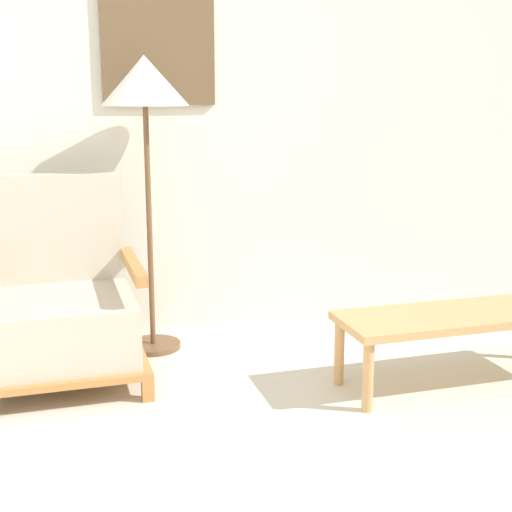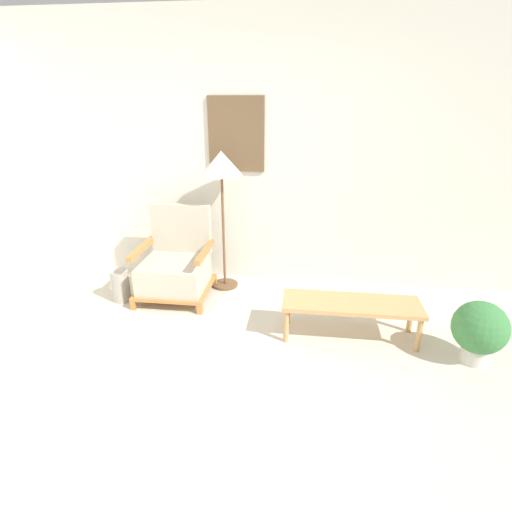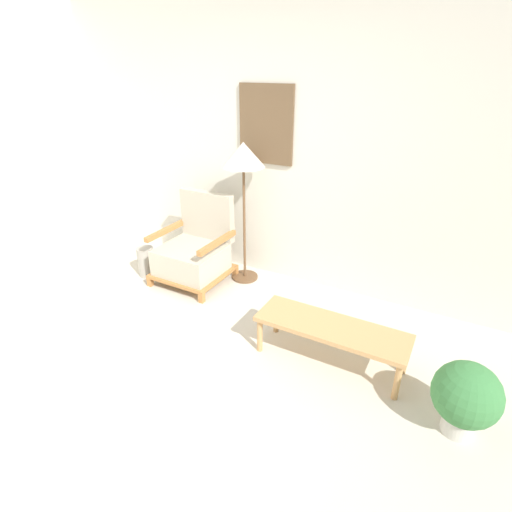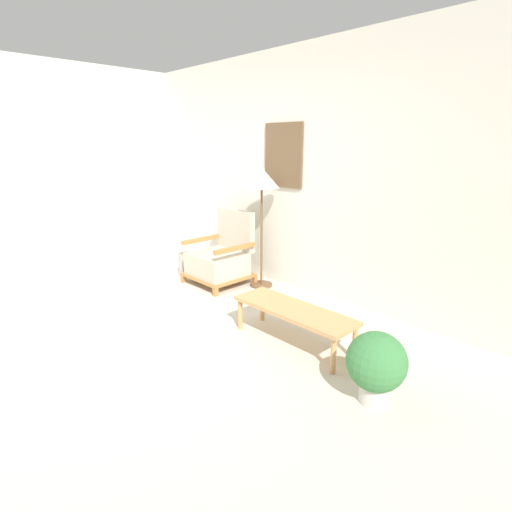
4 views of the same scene
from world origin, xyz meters
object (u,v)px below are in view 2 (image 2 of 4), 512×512
armchair (176,267)px  vase (121,286)px  coffee_table (351,306)px  floor_lamp (222,171)px  potted_plant (480,329)px

armchair → vase: (-0.51, -0.18, -0.15)m
coffee_table → vase: coffee_table is taller
armchair → vase: size_ratio=2.77×
vase → coffee_table: bearing=-9.7°
floor_lamp → vase: size_ratio=4.43×
floor_lamp → vase: bearing=-154.5°
floor_lamp → coffee_table: floor_lamp is taller
armchair → floor_lamp: size_ratio=0.63×
coffee_table → vase: 2.23m
armchair → vase: armchair is taller
armchair → coffee_table: (1.68, -0.56, -0.03)m
vase → potted_plant: size_ratio=0.64×
floor_lamp → potted_plant: (2.15, -1.06, -0.95)m
coffee_table → potted_plant: size_ratio=2.25×
armchair → floor_lamp: bearing=31.6°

